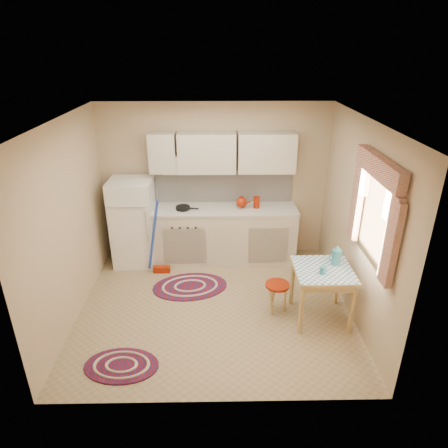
{
  "coord_description": "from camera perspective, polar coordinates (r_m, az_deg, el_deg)",
  "views": [
    {
      "loc": [
        0.05,
        -4.51,
        3.29
      ],
      "look_at": [
        0.13,
        0.25,
        1.12
      ],
      "focal_mm": 32.0,
      "sensor_mm": 36.0,
      "label": 1
    }
  ],
  "objects": [
    {
      "name": "room_shell",
      "position": [
        5.04,
        0.29,
        4.88
      ],
      "size": [
        3.64,
        3.6,
        2.52
      ],
      "color": "tan",
      "rests_on": "ground"
    },
    {
      "name": "fridge",
      "position": [
        6.45,
        -12.78,
        0.2
      ],
      "size": [
        0.65,
        0.6,
        1.4
      ],
      "primitive_type": "cube",
      "color": "white",
      "rests_on": "ground"
    },
    {
      "name": "broom",
      "position": [
        6.1,
        -9.2,
        -1.98
      ],
      "size": [
        0.28,
        0.12,
        1.2
      ],
      "primitive_type": null,
      "rotation": [
        0.0,
        0.0,
        0.01
      ],
      "color": "#1D41BA",
      "rests_on": "ground"
    },
    {
      "name": "base_cabinets",
      "position": [
        6.47,
        0.12,
        -1.62
      ],
      "size": [
        2.25,
        0.6,
        0.88
      ],
      "primitive_type": "cube",
      "color": "beige",
      "rests_on": "ground"
    },
    {
      "name": "countertop",
      "position": [
        6.28,
        0.12,
        2.15
      ],
      "size": [
        2.27,
        0.62,
        0.04
      ],
      "primitive_type": "cube",
      "color": "beige",
      "rests_on": "base_cabinets"
    },
    {
      "name": "frying_pan",
      "position": [
        6.24,
        -5.89,
        2.31
      ],
      "size": [
        0.26,
        0.26,
        0.05
      ],
      "primitive_type": "cylinder",
      "rotation": [
        0.0,
        0.0,
        -0.21
      ],
      "color": "black",
      "rests_on": "countertop"
    },
    {
      "name": "red_kettle",
      "position": [
        6.25,
        2.5,
        3.12
      ],
      "size": [
        0.22,
        0.2,
        0.19
      ],
      "primitive_type": null,
      "rotation": [
        0.0,
        0.0,
        -0.2
      ],
      "color": "#941E05",
      "rests_on": "countertop"
    },
    {
      "name": "red_canister",
      "position": [
        6.27,
        4.67,
        3.02
      ],
      "size": [
        0.13,
        0.13,
        0.16
      ],
      "primitive_type": "cylinder",
      "rotation": [
        0.0,
        0.0,
        0.4
      ],
      "color": "#941E05",
      "rests_on": "countertop"
    },
    {
      "name": "table",
      "position": [
        5.32,
        13.66,
        -9.67
      ],
      "size": [
        0.72,
        0.72,
        0.72
      ],
      "primitive_type": "cube",
      "color": "tan",
      "rests_on": "ground"
    },
    {
      "name": "stool",
      "position": [
        5.42,
        7.53,
        -10.35
      ],
      "size": [
        0.38,
        0.38,
        0.42
      ],
      "primitive_type": "cylinder",
      "rotation": [
        0.0,
        0.0,
        0.23
      ],
      "color": "#941E05",
      "rests_on": "ground"
    },
    {
      "name": "coffee_pot",
      "position": [
        5.21,
        15.78,
        -4.26
      ],
      "size": [
        0.16,
        0.15,
        0.28
      ],
      "primitive_type": null,
      "rotation": [
        0.0,
        0.0,
        0.22
      ],
      "color": "teal",
      "rests_on": "table"
    },
    {
      "name": "mug",
      "position": [
        5.02,
        13.99,
        -6.44
      ],
      "size": [
        0.09,
        0.09,
        0.1
      ],
      "primitive_type": "cylinder",
      "rotation": [
        0.0,
        0.0,
        -0.11
      ],
      "color": "teal",
      "rests_on": "table"
    },
    {
      "name": "rug_center",
      "position": [
        5.98,
        -4.87,
        -8.87
      ],
      "size": [
        1.19,
        0.89,
        0.02
      ],
      "primitive_type": null,
      "rotation": [
        0.0,
        0.0,
        0.15
      ],
      "color": "maroon",
      "rests_on": "ground"
    },
    {
      "name": "rug_left",
      "position": [
        4.85,
        -14.42,
        -19.0
      ],
      "size": [
        0.87,
        0.61,
        0.02
      ],
      "primitive_type": null,
      "rotation": [
        0.0,
        0.0,
        -0.07
      ],
      "color": "maroon",
      "rests_on": "ground"
    }
  ]
}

